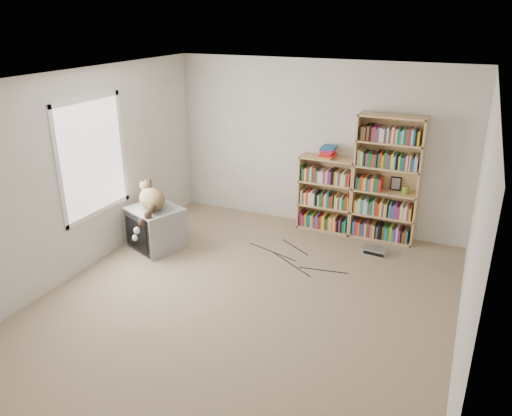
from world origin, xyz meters
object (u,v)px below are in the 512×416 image
at_px(crt_tv, 157,228).
at_px(cat, 150,203).
at_px(bookcase_short, 326,197).
at_px(dvd_player, 374,250).
at_px(bookcase_tall, 386,182).

relative_size(crt_tv, cat, 1.03).
distance_m(bookcase_short, dvd_player, 1.13).
xyz_separation_m(bookcase_short, dvd_player, (0.87, -0.54, -0.48)).
bearing_deg(bookcase_short, dvd_player, -31.67).
bearing_deg(dvd_player, bookcase_tall, 96.56).
height_order(bookcase_tall, bookcase_short, bookcase_tall).
distance_m(bookcase_tall, dvd_player, 0.98).
height_order(bookcase_short, dvd_player, bookcase_short).
xyz_separation_m(cat, bookcase_tall, (2.85, 1.69, 0.17)).
bearing_deg(cat, bookcase_short, 79.22).
height_order(cat, bookcase_tall, bookcase_tall).
relative_size(cat, bookcase_tall, 0.46).
height_order(crt_tv, bookcase_tall, bookcase_tall).
xyz_separation_m(cat, bookcase_short, (1.99, 1.69, -0.17)).
bearing_deg(bookcase_short, bookcase_tall, -0.01).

